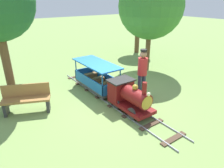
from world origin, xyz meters
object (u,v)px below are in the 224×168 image
(locomotive, at_px, (129,95))
(oak_tree_distant, at_px, (139,6))
(conductor_person, at_px, (142,70))
(park_bench, at_px, (26,99))
(oak_tree_near, at_px, (151,6))
(passenger_car, at_px, (97,79))

(locomotive, distance_m, oak_tree_distant, 7.27)
(conductor_person, xyz_separation_m, park_bench, (3.29, -1.22, -0.54))
(conductor_person, distance_m, oak_tree_near, 3.40)
(locomotive, relative_size, park_bench, 1.07)
(passenger_car, bearing_deg, oak_tree_near, -169.14)
(locomotive, distance_m, passenger_car, 1.75)
(park_bench, bearing_deg, oak_tree_near, -172.59)
(locomotive, bearing_deg, conductor_person, -155.35)
(locomotive, relative_size, oak_tree_distant, 0.41)
(locomotive, xyz_separation_m, passenger_car, (0.00, -1.75, -0.06))
(conductor_person, xyz_separation_m, oak_tree_near, (-2.17, -1.93, 1.78))
(passenger_car, distance_m, conductor_person, 1.69)
(passenger_car, height_order, conductor_person, conductor_person)
(locomotive, relative_size, passenger_car, 0.72)
(conductor_person, bearing_deg, park_bench, -20.33)
(passenger_car, distance_m, oak_tree_near, 3.87)
(passenger_car, relative_size, oak_tree_distant, 0.56)
(passenger_car, bearing_deg, park_bench, 3.00)
(locomotive, xyz_separation_m, conductor_person, (-0.88, -0.40, 0.47))
(oak_tree_near, bearing_deg, passenger_car, 10.86)
(passenger_car, bearing_deg, oak_tree_distant, -146.12)
(oak_tree_near, bearing_deg, conductor_person, 41.70)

